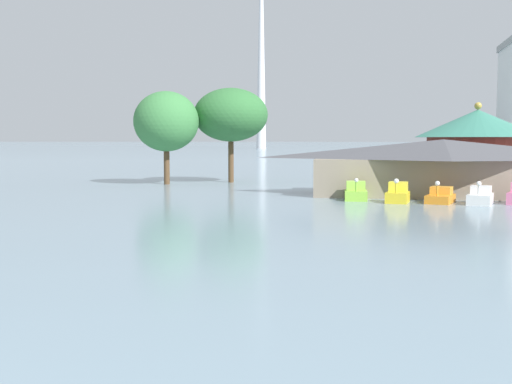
{
  "coord_description": "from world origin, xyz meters",
  "views": [
    {
      "loc": [
        9.89,
        -7.13,
        4.32
      ],
      "look_at": [
        3.6,
        25.3,
        1.6
      ],
      "focal_mm": 45.04,
      "sensor_mm": 36.0,
      "label": 1
    }
  ],
  "objects": [
    {
      "name": "shoreline_tree_mid",
      "position": [
        -4.79,
        55.4,
        6.71
      ],
      "size": [
        7.39,
        7.39,
        9.39
      ],
      "color": "brown",
      "rests_on": "ground"
    },
    {
      "name": "pedal_boat_orange",
      "position": [
        13.95,
        37.9,
        0.44
      ],
      "size": [
        2.29,
        3.15,
        1.56
      ],
      "rotation": [
        0.0,
        0.0,
        -1.84
      ],
      "color": "orange",
      "rests_on": "ground"
    },
    {
      "name": "pedal_boat_white",
      "position": [
        16.49,
        37.59,
        0.49
      ],
      "size": [
        2.14,
        3.22,
        1.6
      ],
      "rotation": [
        0.0,
        0.0,
        -1.81
      ],
      "color": "white",
      "rests_on": "ground"
    },
    {
      "name": "pedal_boat_lime",
      "position": [
        8.21,
        38.8,
        0.53
      ],
      "size": [
        1.7,
        2.44,
        1.62
      ],
      "rotation": [
        0.0,
        0.0,
        -1.5
      ],
      "color": "#8CCC3F",
      "rests_on": "ground"
    },
    {
      "name": "boathouse",
      "position": [
        14.62,
        43.9,
        2.26
      ],
      "size": [
        20.65,
        9.03,
        4.31
      ],
      "color": "gray",
      "rests_on": "ground"
    },
    {
      "name": "green_roof_pavilion",
      "position": [
        19.03,
        57.77,
        3.97
      ],
      "size": [
        11.81,
        11.81,
        7.86
      ],
      "color": "#993328",
      "rests_on": "ground"
    },
    {
      "name": "shoreline_tree_tall_left",
      "position": [
        -10.2,
        51.51,
        5.99
      ],
      "size": [
        6.2,
        6.2,
        8.87
      ],
      "color": "brown",
      "rests_on": "ground"
    },
    {
      "name": "pedal_boat_yellow",
      "position": [
        11.09,
        37.53,
        0.56
      ],
      "size": [
        1.75,
        2.39,
        1.7
      ],
      "rotation": [
        0.0,
        0.0,
        -1.71
      ],
      "color": "yellow",
      "rests_on": "ground"
    },
    {
      "name": "distant_broadcast_tower",
      "position": [
        -44.05,
        283.66,
        61.8
      ],
      "size": [
        7.31,
        7.31,
        148.71
      ],
      "color": "silver",
      "rests_on": "ground"
    }
  ]
}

